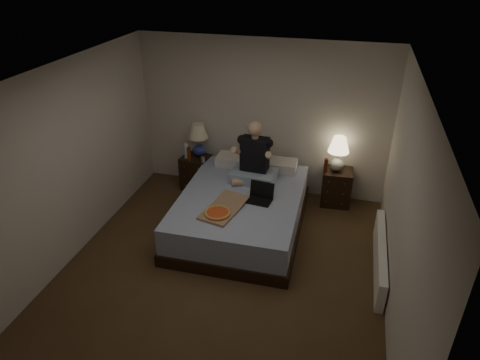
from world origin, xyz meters
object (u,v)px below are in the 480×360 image
(bed, at_px, (241,211))
(nightstand_left, at_px, (196,172))
(water_bottle, at_px, (186,151))
(soda_can, at_px, (203,159))
(beer_bottle_right, at_px, (326,166))
(pizza_box, at_px, (217,214))
(lamp_left, at_px, (199,140))
(radiator, at_px, (380,256))
(laptop, at_px, (259,194))
(beer_bottle_left, at_px, (189,154))
(lamp_right, at_px, (338,154))
(person, at_px, (254,152))
(nightstand_right, at_px, (336,187))

(bed, xyz_separation_m, nightstand_left, (-1.04, 0.95, 0.01))
(water_bottle, xyz_separation_m, soda_can, (0.31, -0.08, -0.07))
(water_bottle, xyz_separation_m, beer_bottle_right, (2.26, 0.06, -0.00))
(pizza_box, bearing_deg, water_bottle, 136.39)
(lamp_left, height_order, radiator, lamp_left)
(nightstand_left, distance_m, laptop, 1.75)
(soda_can, bearing_deg, radiator, -23.86)
(lamp_left, relative_size, beer_bottle_left, 2.43)
(lamp_right, height_order, beer_bottle_right, lamp_right)
(lamp_left, height_order, laptop, lamp_left)
(lamp_right, height_order, beer_bottle_left, lamp_right)
(bed, relative_size, beer_bottle_left, 9.70)
(pizza_box, bearing_deg, laptop, 60.62)
(nightstand_left, relative_size, water_bottle, 2.31)
(pizza_box, distance_m, radiator, 2.14)
(water_bottle, height_order, person, person)
(pizza_box, xyz_separation_m, radiator, (2.10, 0.17, -0.40))
(lamp_right, distance_m, pizza_box, 2.19)
(bed, bearing_deg, beer_bottle_right, 39.60)
(laptop, bearing_deg, nightstand_left, 148.01)
(lamp_left, xyz_separation_m, water_bottle, (-0.17, -0.15, -0.16))
(laptop, bearing_deg, pizza_box, -124.93)
(bed, bearing_deg, lamp_left, 133.12)
(bed, height_order, water_bottle, water_bottle)
(nightstand_left, distance_m, person, 1.43)
(lamp_left, height_order, lamp_right, lamp_right)
(nightstand_right, bearing_deg, lamp_left, 177.02)
(bed, distance_m, laptop, 0.50)
(beer_bottle_left, relative_size, person, 0.25)
(lamp_right, bearing_deg, pizza_box, -130.36)
(person, bearing_deg, beer_bottle_right, 28.90)
(radiator, bearing_deg, bed, 167.26)
(soda_can, bearing_deg, water_bottle, 165.75)
(nightstand_left, bearing_deg, beer_bottle_right, 6.37)
(laptop, bearing_deg, lamp_right, 56.99)
(water_bottle, bearing_deg, beer_bottle_left, -42.77)
(lamp_left, distance_m, radiator, 3.35)
(nightstand_left, bearing_deg, pizza_box, -53.79)
(nightstand_right, distance_m, radiator, 1.63)
(radiator, bearing_deg, pizza_box, -175.35)
(bed, relative_size, radiator, 1.39)
(lamp_right, height_order, pizza_box, lamp_right)
(laptop, bearing_deg, nightstand_right, 56.00)
(beer_bottle_right, relative_size, radiator, 0.14)
(soda_can, bearing_deg, bed, -43.14)
(nightstand_right, relative_size, laptop, 1.73)
(lamp_left, bearing_deg, pizza_box, -62.86)
(lamp_left, relative_size, laptop, 1.65)
(lamp_left, height_order, pizza_box, lamp_left)
(water_bottle, relative_size, person, 0.27)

